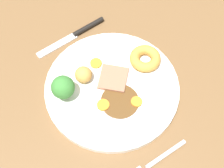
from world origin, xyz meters
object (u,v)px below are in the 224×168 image
Objects in this scene: meat_slice_main at (112,79)px; carrot_coin_side at (137,102)px; yorkshire_pudding at (145,58)px; roast_potato_left at (83,75)px; carrot_coin_front at (103,105)px; broccoli_floret at (63,87)px; dinner_plate at (112,88)px; carrot_coin_back at (96,63)px; fork at (154,163)px; knife at (77,33)px.

carrot_coin_side is at bearing -169.07° from meat_slice_main.
yorkshire_pudding is 1.86× the size of roast_potato_left.
broccoli_floret reaches higher than carrot_coin_front.
carrot_coin_back is at bearing -0.20° from dinner_plate.
carrot_coin_side is 12.87cm from fork.
yorkshire_pudding reaches higher than carrot_coin_side.
dinner_plate is at bearing -109.57° from broccoli_floret.
meat_slice_main is at bearing -101.12° from broccoli_floret.
broccoli_floret is at bearing 84.61° from yorkshire_pudding.
carrot_coin_side is (-10.84, -6.47, -1.43)cm from roast_potato_left.
dinner_plate is 11.10× the size of carrot_coin_back.
yorkshire_pudding is at bearing -80.62° from dinner_plate.
yorkshire_pudding reaches higher than carrot_coin_back.
carrot_coin_back is (5.21, 9.65, -0.90)cm from yorkshire_pudding.
carrot_coin_front is 0.14× the size of knife.
carrot_coin_front reaches higher than knife.
roast_potato_left is 0.25× the size of fork.
carrot_coin_side is (-7.40, -1.43, -0.06)cm from meat_slice_main.
meat_slice_main is 11.07cm from broccoli_floret.
yorkshire_pudding is at bearing 114.91° from knife.
broccoli_floret is (3.41, 9.60, 4.11)cm from dinner_plate.
meat_slice_main is 0.40× the size of fork.
carrot_coin_side is at bearing -159.36° from dinner_plate.
broccoli_floret reaches higher than fork.
meat_slice_main is 1.04× the size of broccoli_floret.
dinner_plate is at bearing 179.80° from carrot_coin_back.
meat_slice_main is at bearing -124.35° from roast_potato_left.
broccoli_floret is at bearing 78.88° from meat_slice_main.
carrot_coin_front is at bearing 157.56° from carrot_coin_back.
carrot_coin_side is at bearing -116.09° from carrot_coin_front.
dinner_plate is 4.16× the size of yorkshire_pudding.
carrot_coin_front and carrot_coin_side have the same top height.
fork is at bearing 161.29° from carrot_coin_side.
knife is (12.48, -5.06, -2.72)cm from roast_potato_left.
fork is (-19.76, 11.51, -2.14)cm from yorkshire_pudding.
roast_potato_left is 4.92cm from carrot_coin_back.
carrot_coin_front is 6.99cm from carrot_coin_side.
fork is at bearing -171.86° from carrot_coin_front.
dinner_plate is at bearing 20.64° from carrot_coin_side.
carrot_coin_front is at bearing 131.69° from meat_slice_main.
broccoli_floret is at bearing 51.49° from carrot_coin_side.
meat_slice_main is 0.88× the size of yorkshire_pudding.
fork is at bearing 172.19° from meat_slice_main.
fork is at bearing -174.13° from roast_potato_left.
knife is (10.48, -0.84, -1.17)cm from carrot_coin_back.
knife is (13.87, -10.46, -4.36)cm from broccoli_floret.
dinner_plate is 4.90× the size of broccoli_floret.
roast_potato_left is 1.44× the size of carrot_coin_back.
carrot_coin_front is 9.04cm from broccoli_floret.
yorkshire_pudding is 2.67× the size of carrot_coin_back.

